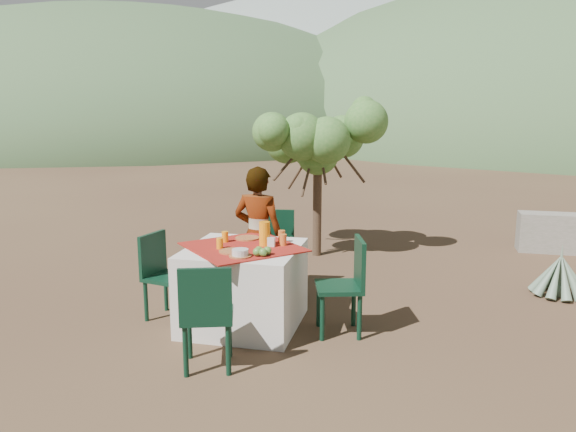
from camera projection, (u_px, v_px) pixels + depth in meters
The scene contains 22 objects.
ground at pixel (316, 324), 5.32m from camera, with size 160.00×160.00×0.00m, color #3E281C.
table at pixel (244, 286), 5.23m from camera, with size 1.30×1.30×0.76m.
chair_far at pixel (274, 248), 6.14m from camera, with size 0.47×0.47×0.91m.
chair_near at pixel (207, 312), 4.29m from camera, with size 0.50×0.50×0.86m.
chair_left at pixel (162, 271), 5.41m from camera, with size 0.45×0.45×0.83m.
chair_right at pixel (347, 281), 5.02m from camera, with size 0.50×0.50×0.88m.
person at pixel (258, 236), 5.78m from camera, with size 0.52×0.34×1.44m, color #8C6651.
shrub_tree at pixel (323, 148), 7.53m from camera, with size 1.59×1.56×1.87m.
agave at pixel (560, 276), 6.09m from camera, with size 0.61×0.62×0.65m.
hill_near_left at pixel (134, 136), 38.00m from camera, with size 40.00×40.00×16.00m, color #36542F.
hill_far_center at pixel (370, 126), 55.89m from camera, with size 60.00×60.00×24.00m, color gray.
plate_far at pixel (247, 238), 5.46m from camera, with size 0.24×0.24×0.01m, color brown.
plate_near at pixel (232, 251), 4.96m from camera, with size 0.23×0.23×0.01m, color brown.
glass_far at pixel (225, 237), 5.32m from camera, with size 0.06×0.06×0.10m, color orange.
glass_near at pixel (220, 243), 5.07m from camera, with size 0.06×0.06×0.10m, color orange.
juice_pitcher at pixel (265, 234), 5.17m from camera, with size 0.10×0.10×0.22m, color orange.
bowl_plate at pixel (240, 256), 4.81m from camera, with size 0.20×0.20×0.01m, color brown.
white_bowl at pixel (240, 252), 4.81m from camera, with size 0.14×0.14×0.05m, color silver.
jar_left at pixel (283, 240), 5.19m from camera, with size 0.07×0.07×0.10m, color orange.
jar_right at pixel (282, 236), 5.34m from camera, with size 0.07×0.07×0.11m, color orange.
napkin_holder at pixel (271, 242), 5.15m from camera, with size 0.07×0.04×0.09m, color silver.
fruit_cluster at pixel (262, 251), 4.84m from camera, with size 0.15×0.14×0.07m.
Camera 1 is at (0.88, -4.95, 2.04)m, focal length 35.00 mm.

